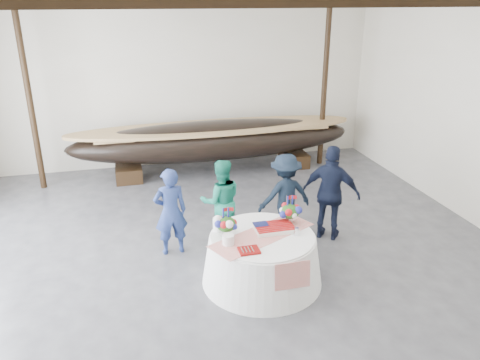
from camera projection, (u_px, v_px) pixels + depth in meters
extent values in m
cube|color=#3D3D42|center=(239.00, 284.00, 7.34)|extent=(10.00, 12.00, 0.01)
cube|color=silver|center=(182.00, 78.00, 11.92)|extent=(10.00, 0.02, 4.50)
cylinder|color=black|center=(28.00, 92.00, 10.22)|extent=(0.14, 0.14, 4.50)
cylinder|color=black|center=(325.00, 79.00, 11.82)|extent=(0.14, 0.14, 4.50)
cube|color=black|center=(129.00, 173.00, 11.43)|extent=(0.62, 0.80, 0.36)
cube|color=black|center=(294.00, 159.00, 12.41)|extent=(0.62, 0.80, 0.36)
ellipsoid|color=black|center=(214.00, 140.00, 11.67)|extent=(7.14, 1.43, 0.98)
cube|color=#9E7A4C|center=(214.00, 130.00, 11.58)|extent=(5.71, 0.94, 0.05)
cone|color=white|center=(262.00, 259.00, 7.30)|extent=(1.89, 1.89, 0.78)
cylinder|color=white|center=(262.00, 236.00, 7.15)|extent=(1.60, 1.60, 0.04)
cube|color=red|center=(263.00, 235.00, 7.14)|extent=(1.81, 1.26, 0.01)
cube|color=white|center=(274.00, 228.00, 7.28)|extent=(0.60, 0.40, 0.07)
cylinder|color=white|center=(228.00, 240.00, 6.85)|extent=(0.18, 0.18, 0.16)
cylinder|color=white|center=(219.00, 224.00, 7.25)|extent=(0.18, 0.18, 0.21)
cube|color=maroon|center=(249.00, 250.00, 6.69)|extent=(0.30, 0.24, 0.03)
cone|color=silver|center=(297.00, 231.00, 7.13)|extent=(0.09, 0.09, 0.12)
imported|color=navy|center=(171.00, 212.00, 7.98)|extent=(0.60, 0.42, 1.57)
imported|color=#1A876B|center=(221.00, 201.00, 8.39)|extent=(0.79, 0.63, 1.56)
imported|color=black|center=(285.00, 195.00, 8.61)|extent=(1.07, 0.67, 1.58)
imported|color=black|center=(331.00, 193.00, 8.45)|extent=(1.10, 0.97, 1.78)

